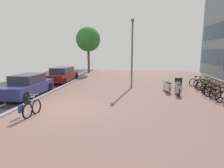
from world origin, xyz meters
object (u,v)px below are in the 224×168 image
Objects in this scene: bicycle_foreground at (31,108)px; bicycle_rack_04 at (210,89)px; bicycle_rack_08 at (197,83)px; lamp_post at (132,50)px; scooter_near at (168,87)px; scooter_far at (178,83)px; parked_car_near at (27,86)px; bicycle_rack_07 at (202,84)px; bicycle_rack_02 at (216,92)px; parked_car_far at (62,75)px; bicycle_rack_06 at (205,85)px; bicycle_rack_05 at (206,87)px; bicycle_rack_03 at (211,90)px; bicycle_rack_01 at (221,94)px; street_tree at (88,39)px; scooter_mid at (178,89)px.

bicycle_foreground reaches higher than bicycle_rack_04.
lamp_post is at bearing -167.24° from bicycle_rack_08.
scooter_far is at bearing 55.49° from scooter_near.
bicycle_rack_07 is at bearing 18.57° from parked_car_near.
parked_car_near reaches higher than bicycle_rack_02.
bicycle_rack_02 is 13.08m from parked_car_far.
bicycle_foreground reaches higher than scooter_near.
bicycle_foreground is 1.10× the size of bicycle_rack_08.
lamp_post is (-5.64, 0.01, 2.64)m from bicycle_rack_06.
bicycle_rack_05 is (0.02, 1.85, 0.01)m from bicycle_rack_02.
bicycle_rack_07 is at bearing -7.87° from parked_car_far.
bicycle_rack_03 is 2.83m from scooter_near.
scooter_far is at bearing 173.97° from bicycle_rack_06.
bicycle_rack_06 is at bearing 82.70° from bicycle_rack_03.
bicycle_rack_05 is at bearing 89.48° from bicycle_rack_02.
bicycle_rack_01 is 12.29m from parked_car_near.
street_tree is at bearing 141.98° from bicycle_rack_06.
parked_car_far reaches higher than bicycle_rack_03.
bicycle_rack_06 is at bearing -79.58° from bicycle_rack_08.
parked_car_far reaches higher than scooter_near.
bicycle_rack_01 is 0.97× the size of bicycle_rack_05.
lamp_post is at bearing 155.50° from bicycle_rack_02.
lamp_post is (-3.21, 2.11, 2.54)m from scooter_mid.
lamp_post is (-2.64, 1.28, 2.58)m from scooter_near.
bicycle_rack_08 is 0.77× the size of scooter_far.
scooter_far is at bearing -11.50° from parked_car_far.
street_tree is at bearing 81.85° from parked_car_far.
lamp_post reaches higher than scooter_mid.
scooter_near is at bearing 124.39° from scooter_mid.
bicycle_rack_04 is at bearing 10.64° from parked_car_near.
parked_car_near is (-2.41, 3.71, 0.27)m from bicycle_foreground.
bicycle_rack_03 reaches higher than scooter_near.
bicycle_rack_01 is at bearing -84.70° from bicycle_rack_02.
bicycle_rack_04 is 2.39m from scooter_far.
parked_car_near is at bearing -161.43° from bicycle_rack_07.
bicycle_rack_02 is 0.83× the size of scooter_far.
scooter_far is (-1.78, 2.68, 0.08)m from bicycle_rack_02.
bicycle_rack_04 is (0.06, 1.85, -0.01)m from bicycle_rack_01.
parked_car_far reaches higher than bicycle_rack_06.
scooter_near is 0.28× the size of street_tree.
bicycle_rack_07 is 0.65m from bicycle_rack_08.
bicycle_rack_03 is at bearing -97.30° from bicycle_rack_06.
bicycle_rack_06 is at bearing 87.22° from bicycle_rack_01.
bicycle_rack_01 reaches higher than scooter_near.
parked_car_far is (-9.94, 4.42, 0.23)m from scooter_mid.
scooter_far is 11.10m from parked_car_near.
bicycle_foreground is at bearing -151.06° from bicycle_rack_03.
bicycle_rack_05 is 0.33× the size of parked_car_near.
bicycle_rack_02 reaches higher than scooter_far.
street_tree is at bearing 137.25° from scooter_far.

